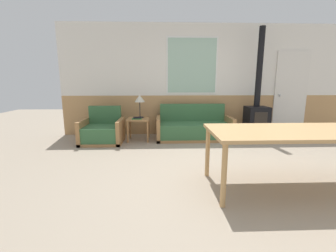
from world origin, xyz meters
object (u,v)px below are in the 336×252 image
object	(u,v)px
table_lamp	(140,100)
dining_table	(299,135)
side_table	(138,122)
wood_stove	(257,111)
armchair	(103,132)
couch	(194,129)

from	to	relation	value
table_lamp	dining_table	world-z (taller)	table_lamp
side_table	wood_stove	world-z (taller)	wood_stove
table_lamp	wood_stove	xyz separation A→B (m)	(2.72, -0.01, -0.28)
dining_table	wood_stove	bearing A→B (deg)	77.12
side_table	table_lamp	bearing A→B (deg)	68.24
side_table	dining_table	size ratio (longest dim) A/B	0.23
side_table	table_lamp	world-z (taller)	table_lamp
armchair	wood_stove	world-z (taller)	wood_stove
couch	table_lamp	xyz separation A→B (m)	(-1.25, 0.01, 0.68)
couch	armchair	bearing A→B (deg)	-173.59
couch	dining_table	world-z (taller)	couch
table_lamp	dining_table	size ratio (longest dim) A/B	0.24
couch	dining_table	size ratio (longest dim) A/B	0.80
side_table	armchair	bearing A→B (deg)	-168.53
armchair	dining_table	distance (m)	3.77
side_table	dining_table	xyz separation A→B (m)	(2.18, -2.45, 0.27)
armchair	side_table	world-z (taller)	armchair
side_table	table_lamp	distance (m)	0.51
armchair	wood_stove	size ratio (longest dim) A/B	0.35
armchair	table_lamp	bearing A→B (deg)	0.36
armchair	wood_stove	xyz separation A→B (m)	(3.54, 0.23, 0.41)
wood_stove	armchair	bearing A→B (deg)	-176.23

